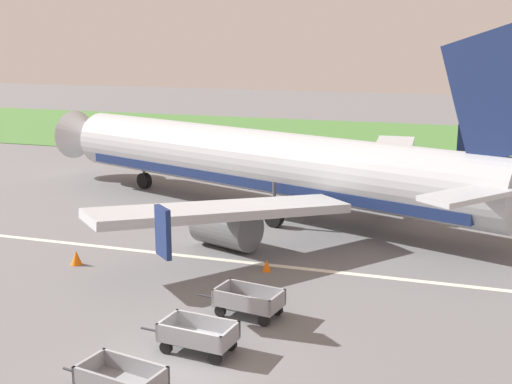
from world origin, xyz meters
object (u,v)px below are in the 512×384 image
(baggage_cart_second_in_row, at_px, (198,335))
(traffic_cone_near_plane, at_px, (76,258))
(baggage_cart_nearest, at_px, (121,381))
(traffic_cone_mid_apron, at_px, (267,265))
(baggage_cart_third_in_row, at_px, (248,301))
(airplane, at_px, (277,165))

(baggage_cart_second_in_row, xyz_separation_m, traffic_cone_near_plane, (-8.90, 6.43, -0.26))
(baggage_cart_nearest, relative_size, baggage_cart_second_in_row, 1.00)
(baggage_cart_nearest, relative_size, traffic_cone_mid_apron, 6.59)
(traffic_cone_near_plane, bearing_deg, baggage_cart_nearest, -51.42)
(baggage_cart_third_in_row, bearing_deg, airplane, 102.35)
(airplane, bearing_deg, traffic_cone_near_plane, -118.75)
(baggage_cart_nearest, bearing_deg, traffic_cone_mid_apron, 86.20)
(airplane, bearing_deg, baggage_cart_nearest, -85.75)
(airplane, height_order, baggage_cart_nearest, airplane)
(airplane, distance_m, traffic_cone_mid_apron, 10.34)
(baggage_cart_second_in_row, bearing_deg, airplane, 98.05)
(airplane, distance_m, traffic_cone_near_plane, 13.49)
(traffic_cone_mid_apron, bearing_deg, baggage_cart_second_in_row, -88.96)
(airplane, relative_size, baggage_cart_second_in_row, 10.10)
(airplane, xyz_separation_m, traffic_cone_mid_apron, (2.39, -9.66, -2.78))
(airplane, relative_size, traffic_cone_near_plane, 53.00)
(airplane, height_order, traffic_cone_mid_apron, airplane)
(baggage_cart_third_in_row, height_order, traffic_cone_mid_apron, baggage_cart_third_in_row)
(baggage_cart_nearest, bearing_deg, baggage_cart_second_in_row, 75.11)
(airplane, relative_size, traffic_cone_mid_apron, 66.29)
(baggage_cart_second_in_row, relative_size, baggage_cart_third_in_row, 1.00)
(baggage_cart_third_in_row, distance_m, traffic_cone_mid_apron, 5.05)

